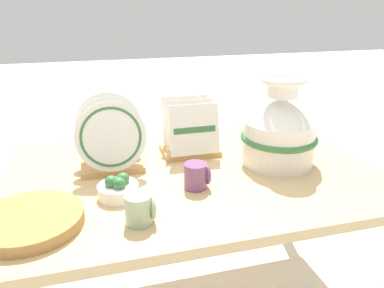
{
  "coord_description": "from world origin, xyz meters",
  "views": [
    {
      "loc": [
        -0.33,
        -1.21,
        1.19
      ],
      "look_at": [
        0.0,
        0.0,
        0.7
      ],
      "focal_mm": 35.0,
      "sensor_mm": 36.0,
      "label": 1
    }
  ],
  "objects_px": {
    "wicker_charger_stack": "(30,221)",
    "mug_plum_glaze": "(197,176)",
    "mug_sage_glaze": "(140,209)",
    "ceramic_vase": "(280,129)",
    "dish_rack_round_plates": "(111,143)",
    "fruit_bowl": "(118,189)",
    "dish_rack_square_plates": "(190,137)"
  },
  "relations": [
    {
      "from": "wicker_charger_stack",
      "to": "mug_plum_glaze",
      "type": "relative_size",
      "value": 3.37
    },
    {
      "from": "mug_plum_glaze",
      "to": "wicker_charger_stack",
      "type": "bearing_deg",
      "value": -169.0
    },
    {
      "from": "mug_sage_glaze",
      "to": "ceramic_vase",
      "type": "bearing_deg",
      "value": 25.96
    },
    {
      "from": "dish_rack_round_plates",
      "to": "fruit_bowl",
      "type": "distance_m",
      "value": 0.23
    },
    {
      "from": "mug_sage_glaze",
      "to": "wicker_charger_stack",
      "type": "bearing_deg",
      "value": 168.23
    },
    {
      "from": "dish_rack_round_plates",
      "to": "dish_rack_square_plates",
      "type": "bearing_deg",
      "value": 13.92
    },
    {
      "from": "fruit_bowl",
      "to": "ceramic_vase",
      "type": "bearing_deg",
      "value": 10.08
    },
    {
      "from": "wicker_charger_stack",
      "to": "fruit_bowl",
      "type": "bearing_deg",
      "value": 22.43
    },
    {
      "from": "ceramic_vase",
      "to": "wicker_charger_stack",
      "type": "height_order",
      "value": "ceramic_vase"
    },
    {
      "from": "dish_rack_square_plates",
      "to": "mug_sage_glaze",
      "type": "xyz_separation_m",
      "value": [
        -0.27,
        -0.47,
        -0.02
      ]
    },
    {
      "from": "dish_rack_square_plates",
      "to": "wicker_charger_stack",
      "type": "xyz_separation_m",
      "value": [
        -0.57,
        -0.41,
        -0.05
      ]
    },
    {
      "from": "wicker_charger_stack",
      "to": "dish_rack_round_plates",
      "type": "bearing_deg",
      "value": 52.29
    },
    {
      "from": "ceramic_vase",
      "to": "mug_sage_glaze",
      "type": "height_order",
      "value": "ceramic_vase"
    },
    {
      "from": "wicker_charger_stack",
      "to": "mug_plum_glaze",
      "type": "height_order",
      "value": "mug_plum_glaze"
    },
    {
      "from": "dish_rack_round_plates",
      "to": "mug_sage_glaze",
      "type": "height_order",
      "value": "dish_rack_round_plates"
    },
    {
      "from": "ceramic_vase",
      "to": "mug_sage_glaze",
      "type": "relative_size",
      "value": 3.83
    },
    {
      "from": "mug_plum_glaze",
      "to": "ceramic_vase",
      "type": "bearing_deg",
      "value": 17.79
    },
    {
      "from": "mug_plum_glaze",
      "to": "fruit_bowl",
      "type": "relative_size",
      "value": 0.67
    },
    {
      "from": "ceramic_vase",
      "to": "dish_rack_round_plates",
      "type": "xyz_separation_m",
      "value": [
        -0.62,
        0.11,
        -0.04
      ]
    },
    {
      "from": "ceramic_vase",
      "to": "mug_plum_glaze",
      "type": "height_order",
      "value": "ceramic_vase"
    },
    {
      "from": "ceramic_vase",
      "to": "wicker_charger_stack",
      "type": "bearing_deg",
      "value": -166.17
    },
    {
      "from": "mug_plum_glaze",
      "to": "fruit_bowl",
      "type": "xyz_separation_m",
      "value": [
        -0.26,
        0.0,
        -0.01
      ]
    },
    {
      "from": "dish_rack_round_plates",
      "to": "fruit_bowl",
      "type": "height_order",
      "value": "dish_rack_round_plates"
    },
    {
      "from": "mug_plum_glaze",
      "to": "fruit_bowl",
      "type": "distance_m",
      "value": 0.26
    },
    {
      "from": "mug_plum_glaze",
      "to": "fruit_bowl",
      "type": "height_order",
      "value": "mug_plum_glaze"
    },
    {
      "from": "mug_plum_glaze",
      "to": "mug_sage_glaze",
      "type": "bearing_deg",
      "value": -142.57
    },
    {
      "from": "dish_rack_round_plates",
      "to": "mug_plum_glaze",
      "type": "relative_size",
      "value": 3.08
    },
    {
      "from": "dish_rack_square_plates",
      "to": "mug_plum_glaze",
      "type": "distance_m",
      "value": 0.31
    },
    {
      "from": "ceramic_vase",
      "to": "dish_rack_square_plates",
      "type": "relative_size",
      "value": 1.47
    },
    {
      "from": "wicker_charger_stack",
      "to": "mug_sage_glaze",
      "type": "height_order",
      "value": "mug_sage_glaze"
    },
    {
      "from": "mug_sage_glaze",
      "to": "fruit_bowl",
      "type": "bearing_deg",
      "value": 106.0
    },
    {
      "from": "mug_plum_glaze",
      "to": "mug_sage_glaze",
      "type": "distance_m",
      "value": 0.27
    }
  ]
}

